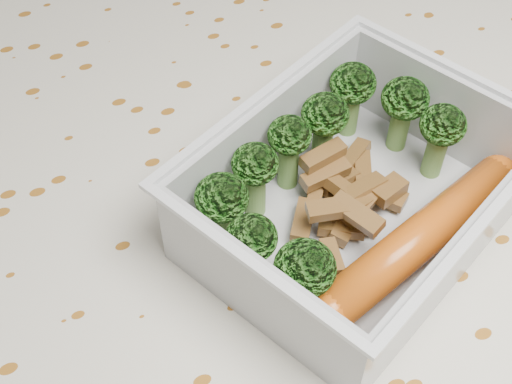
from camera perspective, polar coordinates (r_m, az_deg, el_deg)
name	(u,v)px	position (r m, az deg, el deg)	size (l,w,h in m)	color
dining_table	(267,295)	(0.49, 0.90, -8.27)	(1.40, 0.90, 0.75)	brown
tablecloth	(268,253)	(0.45, 0.98, -4.93)	(1.46, 0.96, 0.19)	beige
lunch_container	(355,203)	(0.40, 7.96, -0.89)	(0.23, 0.21, 0.06)	silver
broccoli_florets	(320,162)	(0.40, 5.13, 2.39)	(0.16, 0.14, 0.05)	#608C3F
meat_pile	(343,204)	(0.41, 6.99, -0.95)	(0.08, 0.09, 0.03)	brown
sausage	(419,238)	(0.40, 12.94, -3.63)	(0.16, 0.06, 0.02)	#C05210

